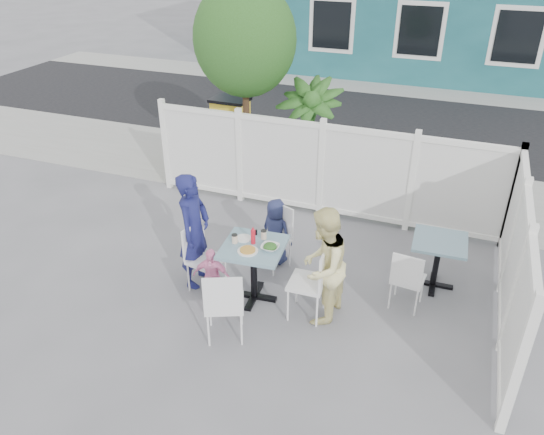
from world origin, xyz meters
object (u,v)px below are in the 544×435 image
(spare_table, at_px, (439,251))
(woman, at_px, (323,266))
(toddler, at_px, (212,277))
(chair_left, at_px, (201,253))
(chair_back, at_px, (276,232))
(boy, at_px, (276,231))
(chair_near, at_px, (224,301))
(main_table, at_px, (254,258))
(chair_right, at_px, (314,278))
(utility_cabinet, at_px, (231,131))
(man, at_px, (194,230))

(spare_table, height_order, woman, woman)
(woman, xyz_separation_m, toddler, (-1.37, -0.25, -0.34))
(spare_table, height_order, chair_left, chair_left)
(chair_back, bearing_deg, boy, -40.70)
(chair_near, height_order, woman, woman)
(main_table, height_order, chair_near, chair_near)
(main_table, height_order, chair_back, chair_back)
(chair_left, relative_size, toddler, 1.12)
(main_table, height_order, chair_right, chair_right)
(woman, relative_size, toddler, 1.82)
(chair_right, height_order, chair_near, chair_right)
(utility_cabinet, height_order, woman, woman)
(chair_left, height_order, chair_near, chair_near)
(main_table, distance_m, man, 0.89)
(boy, bearing_deg, woman, 153.10)
(main_table, distance_m, chair_back, 0.85)
(chair_near, distance_m, man, 1.30)
(chair_back, xyz_separation_m, chair_near, (-0.01, -1.71, 0.03))
(boy, bearing_deg, spare_table, -156.49)
(chair_right, distance_m, boy, 1.32)
(chair_back, xyz_separation_m, woman, (0.92, -0.90, 0.22))
(main_table, height_order, spare_table, main_table)
(chair_near, distance_m, woman, 1.25)
(boy, bearing_deg, chair_back, 134.44)
(chair_right, bearing_deg, man, 82.97)
(spare_table, xyz_separation_m, toddler, (-2.64, -1.42, -0.14))
(chair_right, relative_size, boy, 1.01)
(main_table, relative_size, boy, 0.83)
(chair_left, xyz_separation_m, man, (-0.13, 0.09, 0.26))
(toddler, bearing_deg, chair_near, -61.18)
(chair_near, relative_size, boy, 0.98)
(spare_table, distance_m, chair_left, 3.14)
(woman, bearing_deg, man, -88.29)
(chair_right, xyz_separation_m, chair_back, (-0.83, 0.92, -0.04))
(utility_cabinet, height_order, boy, utility_cabinet)
(chair_right, distance_m, toddler, 1.31)
(utility_cabinet, xyz_separation_m, spare_table, (4.38, -3.00, -0.06))
(utility_cabinet, bearing_deg, man, -70.48)
(utility_cabinet, distance_m, chair_back, 3.94)
(utility_cabinet, relative_size, woman, 0.82)
(toddler, bearing_deg, main_table, 24.28)
(chair_left, relative_size, chair_back, 1.01)
(spare_table, height_order, man, man)
(man, bearing_deg, chair_right, -96.82)
(spare_table, height_order, toddler, toddler)
(utility_cabinet, bearing_deg, chair_left, -69.26)
(man, bearing_deg, boy, -46.46)
(man, bearing_deg, chair_left, -127.54)
(chair_back, bearing_deg, main_table, 113.59)
(main_table, bearing_deg, chair_left, -178.40)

